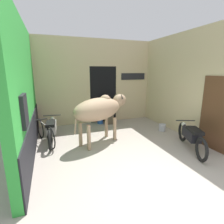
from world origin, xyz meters
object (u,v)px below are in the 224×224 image
object	(u,v)px
plastic_stool	(100,119)
cow	(101,109)
motorcycle_far	(52,129)
bicycle	(45,133)
shopkeeper_seated	(109,110)
motorcycle_near	(191,136)
bucket	(162,127)

from	to	relation	value
plastic_stool	cow	bearing A→B (deg)	-105.30
motorcycle_far	bicycle	xyz separation A→B (m)	(-0.20, -0.10, -0.08)
bicycle	shopkeeper_seated	distance (m)	2.89
motorcycle_near	shopkeeper_seated	xyz separation A→B (m)	(-1.39, 3.24, 0.19)
motorcycle_far	bicycle	world-z (taller)	motorcycle_far
cow	motorcycle_near	xyz separation A→B (m)	(2.28, -1.44, -0.67)
bucket	motorcycle_near	bearing A→B (deg)	-97.62
bicycle	plastic_stool	bearing A→B (deg)	32.87
plastic_stool	motorcycle_far	bearing A→B (deg)	-146.48
motorcycle_near	bucket	world-z (taller)	motorcycle_near
motorcycle_far	cow	bearing A→B (deg)	-21.64
cow	bucket	size ratio (longest dim) A/B	8.35
motorcycle_near	shopkeeper_seated	bearing A→B (deg)	113.25
shopkeeper_seated	bucket	world-z (taller)	shopkeeper_seated
motorcycle_far	bicycle	bearing A→B (deg)	-154.29
cow	plastic_stool	xyz separation A→B (m)	(0.52, 1.92, -0.86)
cow	bucket	bearing A→B (deg)	4.98
bicycle	shopkeeper_seated	xyz separation A→B (m)	(2.56, 1.31, 0.27)
cow	motorcycle_far	distance (m)	1.73
bicycle	bucket	size ratio (longest dim) A/B	6.43
motorcycle_far	plastic_stool	size ratio (longest dim) A/B	4.84
motorcycle_near	shopkeeper_seated	world-z (taller)	shopkeeper_seated
cow	plastic_stool	world-z (taller)	cow
shopkeeper_seated	motorcycle_far	bearing A→B (deg)	-152.86
motorcycle_near	motorcycle_far	size ratio (longest dim) A/B	0.91
plastic_stool	bucket	size ratio (longest dim) A/B	1.60
plastic_stool	motorcycle_near	bearing A→B (deg)	-62.46
motorcycle_near	bicycle	xyz separation A→B (m)	(-3.96, 1.93, -0.07)
bicycle	shopkeeper_seated	size ratio (longest dim) A/B	1.41
cow	plastic_stool	distance (m)	2.17
bucket	bicycle	bearing A→B (deg)	176.25
bicycle	plastic_stool	world-z (taller)	bicycle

